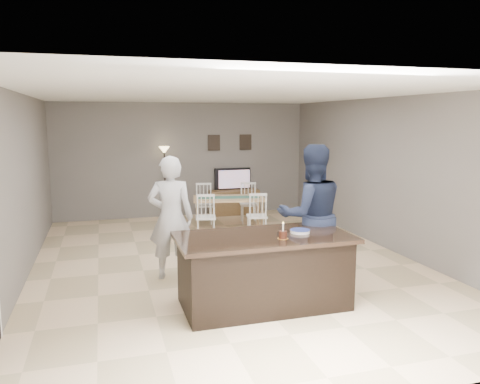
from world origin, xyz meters
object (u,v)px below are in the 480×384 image
object	(u,v)px
television	(233,179)
floor_lamp	(165,163)
man	(311,215)
plate_stack	(300,231)
tv_console	(234,202)
dining_table	(229,203)
kitchen_island	(264,270)
birthday_cake	(283,235)
woman	(171,218)

from	to	relation	value
television	floor_lamp	size ratio (longest dim) A/B	0.54
man	plate_stack	bearing A→B (deg)	59.93
tv_console	man	distance (m)	5.08
plate_stack	dining_table	xyz separation A→B (m)	(0.16, 4.03, -0.35)
kitchen_island	television	size ratio (longest dim) A/B	2.35
television	birthday_cake	bearing A→B (deg)	79.98
man	dining_table	world-z (taller)	man
tv_console	dining_table	size ratio (longest dim) A/B	0.64
floor_lamp	plate_stack	bearing A→B (deg)	-80.27
tv_console	plate_stack	size ratio (longest dim) A/B	4.76
kitchen_island	dining_table	distance (m)	4.08
plate_stack	kitchen_island	bearing A→B (deg)	179.76
woman	dining_table	bearing A→B (deg)	-106.79
birthday_cake	floor_lamp	distance (m)	5.85
kitchen_island	birthday_cake	size ratio (longest dim) A/B	10.48
man	kitchen_island	bearing A→B (deg)	38.16
kitchen_island	floor_lamp	size ratio (longest dim) A/B	1.27
kitchen_island	woman	xyz separation A→B (m)	(-0.95, 1.35, 0.45)
dining_table	floor_lamp	world-z (taller)	floor_lamp
woman	birthday_cake	xyz separation A→B (m)	(1.12, -1.57, 0.05)
birthday_cake	dining_table	bearing A→B (deg)	83.55
television	birthday_cake	distance (m)	5.95
woman	plate_stack	world-z (taller)	woman
floor_lamp	man	bearing A→B (deg)	-74.80
kitchen_island	television	distance (m)	5.78
dining_table	plate_stack	bearing A→B (deg)	-81.55
floor_lamp	woman	bearing A→B (deg)	-96.37
television	woman	xyz separation A→B (m)	(-2.15, -4.29, 0.04)
kitchen_island	tv_console	distance (m)	5.70
birthday_cake	plate_stack	bearing A→B (deg)	33.98
television	tv_console	bearing A→B (deg)	90.00
birthday_cake	tv_console	bearing A→B (deg)	79.86
woman	man	xyz separation A→B (m)	(1.84, -0.80, 0.09)
dining_table	tv_console	bearing A→B (deg)	80.96
plate_stack	floor_lamp	world-z (taller)	floor_lamp
dining_table	floor_lamp	bearing A→B (deg)	136.46
plate_stack	man	bearing A→B (deg)	53.42
tv_console	man	size ratio (longest dim) A/B	0.61
tv_console	television	bearing A→B (deg)	90.00
birthday_cake	kitchen_island	bearing A→B (deg)	127.48
tv_console	floor_lamp	size ratio (longest dim) A/B	0.71
television	dining_table	xyz separation A→B (m)	(-0.56, -1.61, -0.29)
tv_console	woman	bearing A→B (deg)	-117.00
tv_console	dining_table	world-z (taller)	dining_table
tv_console	plate_stack	distance (m)	5.65
plate_stack	dining_table	bearing A→B (deg)	87.69
television	floor_lamp	world-z (taller)	floor_lamp
kitchen_island	tv_console	size ratio (longest dim) A/B	1.79
woman	plate_stack	xyz separation A→B (m)	(1.43, -1.35, 0.02)
tv_console	plate_stack	bearing A→B (deg)	-97.34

